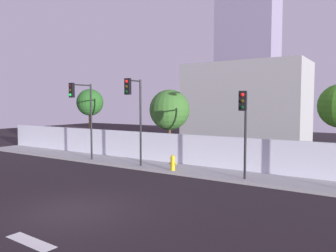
% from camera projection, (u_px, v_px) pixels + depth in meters
% --- Properties ---
extents(ground_plane, '(80.00, 80.00, 0.00)m').
position_uv_depth(ground_plane, '(73.00, 211.00, 11.66)').
color(ground_plane, black).
extents(sidewalk, '(36.00, 2.40, 0.15)m').
position_uv_depth(sidewalk, '(188.00, 170.00, 18.51)').
color(sidewalk, '#9E9E9E').
rests_on(sidewalk, ground).
extents(perimeter_wall, '(36.00, 0.18, 1.80)m').
position_uv_depth(perimeter_wall, '(199.00, 150.00, 19.53)').
color(perimeter_wall, silver).
rests_on(perimeter_wall, sidewalk).
extents(traffic_light_left, '(0.35, 1.44, 5.05)m').
position_uv_depth(traffic_light_left, '(134.00, 103.00, 18.73)').
color(traffic_light_left, black).
rests_on(traffic_light_left, sidewalk).
extents(traffic_light_center, '(0.39, 1.71, 4.93)m').
position_uv_depth(traffic_light_center, '(81.00, 105.00, 20.88)').
color(traffic_light_center, black).
rests_on(traffic_light_center, sidewalk).
extents(traffic_light_right, '(0.43, 1.20, 4.23)m').
position_uv_depth(traffic_light_right, '(244.00, 116.00, 15.32)').
color(traffic_light_right, black).
rests_on(traffic_light_right, sidewalk).
extents(fire_hydrant, '(0.44, 0.26, 0.84)m').
position_uv_depth(fire_hydrant, '(173.00, 162.00, 18.10)').
color(fire_hydrant, gold).
rests_on(fire_hydrant, sidewalk).
extents(roadside_tree_leftmost, '(2.05, 2.05, 4.94)m').
position_uv_depth(roadside_tree_leftmost, '(90.00, 103.00, 25.45)').
color(roadside_tree_leftmost, brown).
rests_on(roadside_tree_leftmost, ground).
extents(roadside_tree_midleft, '(2.63, 2.63, 4.73)m').
position_uv_depth(roadside_tree_midleft, '(170.00, 110.00, 21.51)').
color(roadside_tree_midleft, brown).
rests_on(roadside_tree_midleft, ground).
extents(low_building_distant, '(11.42, 6.00, 7.71)m').
position_uv_depth(low_building_distant, '(245.00, 103.00, 32.28)').
color(low_building_distant, '#A0A0A0').
rests_on(low_building_distant, ground).
extents(tower_on_skyline, '(7.60, 5.00, 29.93)m').
position_uv_depth(tower_on_skyline, '(248.00, 20.00, 43.82)').
color(tower_on_skyline, gray).
rests_on(tower_on_skyline, ground).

